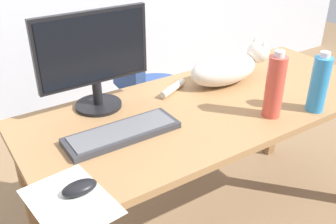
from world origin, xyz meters
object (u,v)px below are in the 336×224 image
Objects in this scene: water_bottle at (275,86)px; cat at (227,67)px; keyboard at (122,133)px; spray_bottle at (319,84)px; office_chair at (149,104)px; computer_mouse at (80,188)px; monitor at (94,57)px.

cat is at bearing 79.48° from water_bottle.
water_bottle is at bearing -18.49° from keyboard.
cat is 2.18× the size of water_bottle.
spray_bottle is (0.13, -0.42, 0.04)m from cat.
office_chair is 8.12× the size of computer_mouse.
monitor is at bearing -138.10° from office_chair.
cat is at bearing 22.36° from computer_mouse.
keyboard is at bearing 161.51° from water_bottle.
computer_mouse is 1.04m from spray_bottle.
water_bottle is at bearing 1.43° from computer_mouse.
monitor is 4.37× the size of computer_mouse.
office_chair is 1.86× the size of monitor.
computer_mouse is at bearing -130.17° from office_chair.
cat is 5.57× the size of computer_mouse.
water_bottle is at bearing -100.52° from cat.
keyboard is 1.69× the size of spray_bottle.
computer_mouse is 0.39× the size of water_bottle.
water_bottle reaches higher than computer_mouse.
computer_mouse is (-0.26, -0.22, 0.00)m from keyboard.
cat is (0.65, 0.16, 0.07)m from keyboard.
keyboard is at bearing -166.51° from cat.
keyboard is at bearing -95.13° from monitor.
office_chair is at bearing 53.27° from keyboard.
office_chair is 3.44× the size of spray_bottle.
cat is 0.99m from computer_mouse.
monitor is 1.09× the size of keyboard.
computer_mouse reaches higher than keyboard.
computer_mouse is at bearing -178.57° from water_bottle.
office_chair is at bearing 49.83° from computer_mouse.
water_bottle is at bearing -39.50° from monitor.
keyboard is at bearing 40.28° from computer_mouse.
monitor is 0.66m from cat.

